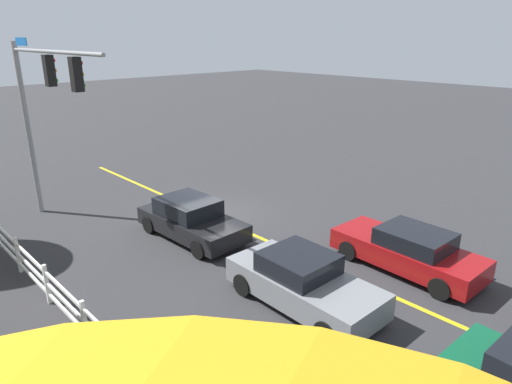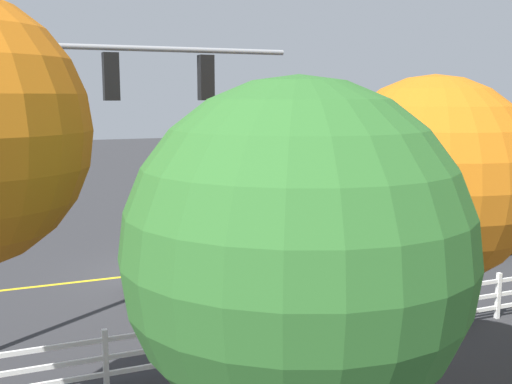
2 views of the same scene
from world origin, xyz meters
name	(u,v)px [view 1 (image 1 of 2)]	position (x,y,z in m)	size (l,w,h in m)	color
ground_plane	(212,217)	(0.00, 0.00, 0.00)	(120.00, 120.00, 0.00)	#2D2D30
lane_center_stripe	(285,249)	(-4.00, 0.00, 0.00)	(28.00, 0.16, 0.01)	gold
signal_assembly	(43,99)	(3.26, 4.74, 4.81)	(7.26, 0.38, 6.83)	gray
car_0	(191,219)	(-0.98, 1.71, 0.68)	(4.33, 2.06, 1.41)	black
car_3	(408,250)	(-7.55, -1.69, 0.66)	(4.64, 2.00, 1.36)	maroon
car_4	(303,282)	(-6.60, 2.13, 0.68)	(4.38, 2.00, 1.45)	slate
white_rail_fence	(64,301)	(-3.00, 7.05, 0.60)	(26.10, 0.10, 1.15)	white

